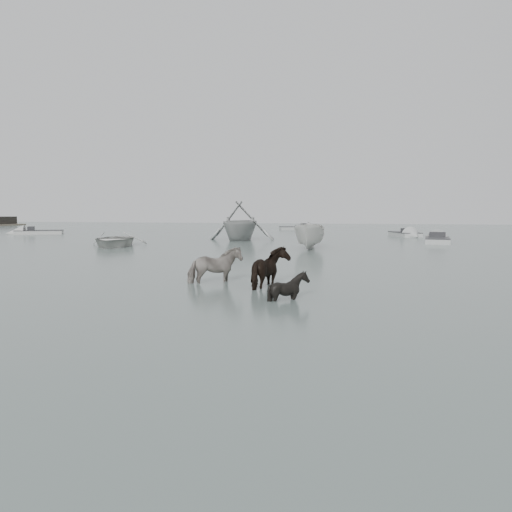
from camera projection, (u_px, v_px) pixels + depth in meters
name	position (u px, v px, depth m)	size (l,w,h in m)	color
ground	(254.00, 294.00, 14.19)	(140.00, 140.00, 0.00)	#54645F
pony_pinto	(214.00, 261.00, 16.16)	(0.79, 1.73, 1.46)	black
pony_dark	(272.00, 262.00, 15.41)	(1.54, 1.31, 1.55)	black
pony_black	(289.00, 279.00, 13.19)	(0.89, 1.00, 1.10)	black
rowboat_lead	(114.00, 238.00, 32.22)	(3.62, 5.07, 1.05)	beige
rowboat_trail	(241.00, 220.00, 38.34)	(5.14, 5.96, 3.14)	#A2A5A2
boat_small	(310.00, 234.00, 30.07)	(1.70, 4.51, 1.74)	silver
skiff_port	(437.00, 238.00, 35.50)	(5.48, 1.60, 0.75)	#9B9E9B
skiff_outer	(39.00, 230.00, 47.85)	(5.88, 1.60, 0.75)	#A3A39F
skiff_mid	(405.00, 232.00, 43.93)	(5.46, 1.60, 0.75)	#A4A6A3
skiff_far	(298.00, 226.00, 58.10)	(5.74, 1.60, 0.75)	gray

